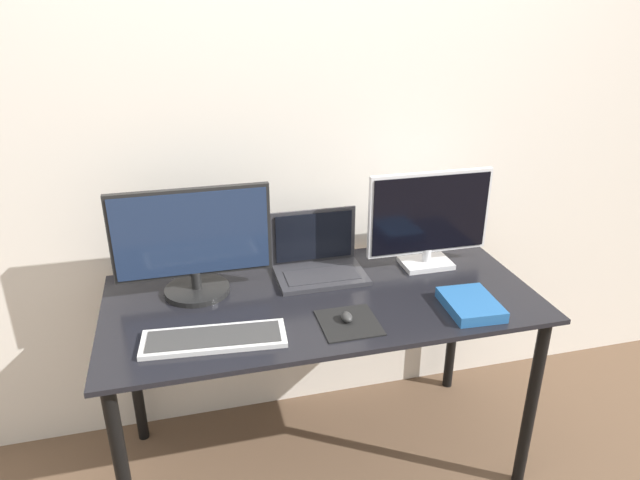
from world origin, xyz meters
The scene contains 9 objects.
wall_back centered at (0.00, 0.80, 1.25)m, with size 7.00×0.05×2.50m.
desk centered at (0.00, 0.37, 0.67)m, with size 1.55×0.73×0.77m.
monitor_left centered at (-0.44, 0.51, 0.97)m, with size 0.56×0.24×0.40m.
monitor_right centered at (0.47, 0.51, 0.97)m, with size 0.50×0.14×0.39m.
laptop centered at (0.03, 0.55, 0.83)m, with size 0.34×0.23×0.24m.
keyboard centered at (-0.40, 0.17, 0.78)m, with size 0.47×0.19×0.02m.
mousepad centered at (0.04, 0.17, 0.77)m, with size 0.19×0.20×0.00m.
mouse centered at (0.04, 0.18, 0.79)m, with size 0.04×0.06×0.03m.
book centered at (0.48, 0.15, 0.79)m, with size 0.18×0.23×0.04m.
Camera 1 is at (-0.46, -1.39, 1.79)m, focal length 32.00 mm.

